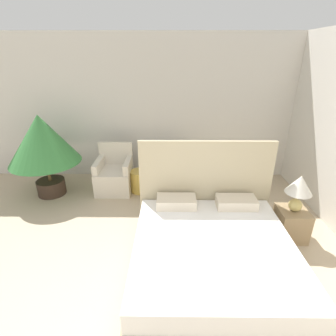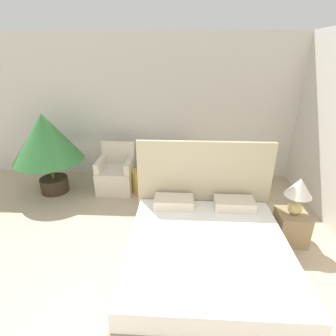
# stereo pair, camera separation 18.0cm
# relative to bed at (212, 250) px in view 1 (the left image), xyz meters

# --- Properties ---
(wall_back) EXTENTS (10.00, 0.06, 2.90)m
(wall_back) POSITION_rel_bed_xyz_m (-0.79, 2.85, 1.16)
(wall_back) COLOR silver
(wall_back) RESTS_ON ground_plane
(bed) EXTENTS (1.94, 2.00, 1.40)m
(bed) POSITION_rel_bed_xyz_m (0.00, 0.00, 0.00)
(bed) COLOR #8C7A5B
(bed) RESTS_ON ground_plane
(armchair_near_window_left) EXTENTS (0.67, 0.69, 0.90)m
(armchair_near_window_left) POSITION_rel_bed_xyz_m (-1.62, 2.08, -0.00)
(armchair_near_window_left) COLOR beige
(armchair_near_window_left) RESTS_ON ground_plane
(armchair_near_window_right) EXTENTS (0.67, 0.69, 0.90)m
(armchair_near_window_right) POSITION_rel_bed_xyz_m (-0.60, 2.08, -0.00)
(armchair_near_window_right) COLOR beige
(armchair_near_window_right) RESTS_ON ground_plane
(potted_palm) EXTENTS (1.27, 1.27, 1.55)m
(potted_palm) POSITION_rel_bed_xyz_m (-2.81, 1.91, 0.77)
(potted_palm) COLOR #38281E
(potted_palm) RESTS_ON ground_plane
(nightstand) EXTENTS (0.41, 0.43, 0.46)m
(nightstand) POSITION_rel_bed_xyz_m (1.25, 0.64, -0.06)
(nightstand) COLOR #937A56
(nightstand) RESTS_ON ground_plane
(table_lamp) EXTENTS (0.36, 0.36, 0.54)m
(table_lamp) POSITION_rel_bed_xyz_m (1.25, 0.63, 0.54)
(table_lamp) COLOR tan
(table_lamp) RESTS_ON nightstand
(side_table) EXTENTS (0.37, 0.37, 0.43)m
(side_table) POSITION_rel_bed_xyz_m (-1.11, 2.04, -0.08)
(side_table) COLOR gold
(side_table) RESTS_ON ground_plane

